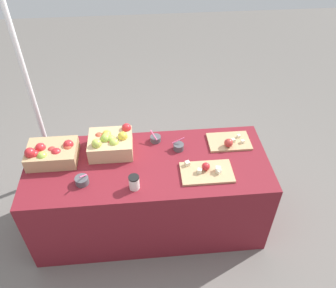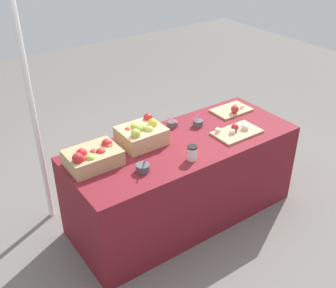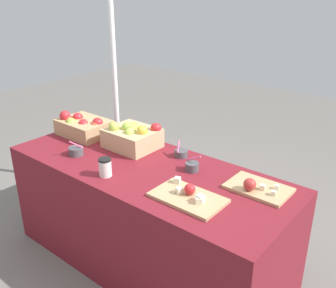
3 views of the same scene
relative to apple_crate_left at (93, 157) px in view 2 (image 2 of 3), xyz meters
The scene contains 11 objects.
ground_plane 1.10m from the apple_crate_left, ahead, with size 10.00×10.00×0.00m, color slate.
table 0.86m from the apple_crate_left, ahead, with size 1.90×0.76×0.74m, color maroon.
apple_crate_left is the anchor object (origin of this frame).
apple_crate_middle 0.46m from the apple_crate_left, ahead, with size 0.34×0.29×0.19m.
cutting_board_front 1.20m from the apple_crate_left, 12.07° to the right, with size 0.39×0.24×0.08m.
cutting_board_back 1.42m from the apple_crate_left, ahead, with size 0.35×0.23×0.09m.
sample_bowl_near 0.37m from the apple_crate_left, 47.26° to the right, with size 0.10×0.10×0.12m.
sample_bowl_mid 0.83m from the apple_crate_left, 10.76° to the left, with size 0.09×0.10×0.10m.
sample_bowl_far 0.99m from the apple_crate_left, ahead, with size 0.10×0.08×0.11m.
coffee_cup 0.72m from the apple_crate_left, 29.07° to the right, with size 0.08×0.08×0.11m.
tent_pole 0.63m from the apple_crate_left, 111.31° to the left, with size 0.04×0.04×2.08m, color white.
Camera 2 is at (-1.73, -2.23, 2.40)m, focal length 44.09 mm.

